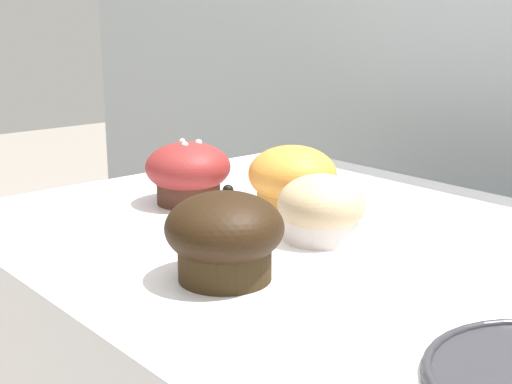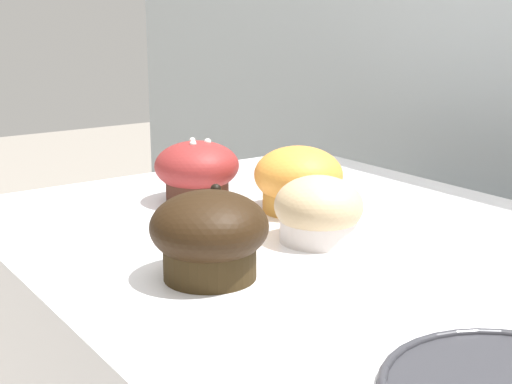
{
  "view_description": "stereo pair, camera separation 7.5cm",
  "coord_description": "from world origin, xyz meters",
  "px_view_note": "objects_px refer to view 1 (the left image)",
  "views": [
    {
      "loc": [
        0.45,
        -0.56,
        1.14
      ],
      "look_at": [
        -0.16,
        -0.04,
        0.93
      ],
      "focal_mm": 50.0,
      "sensor_mm": 36.0,
      "label": 1
    },
    {
      "loc": [
        0.5,
        -0.51,
        1.14
      ],
      "look_at": [
        -0.16,
        -0.04,
        0.93
      ],
      "focal_mm": 50.0,
      "sensor_mm": 36.0,
      "label": 2
    }
  ],
  "objects_px": {
    "muffin_front_center": "(321,210)",
    "muffin_back_right": "(225,236)",
    "muffin_back_left": "(188,172)",
    "muffin_front_left": "(292,179)"
  },
  "relations": [
    {
      "from": "muffin_front_center",
      "to": "muffin_back_right",
      "type": "xyz_separation_m",
      "value": [
        0.03,
        -0.16,
        0.01
      ]
    },
    {
      "from": "muffin_front_center",
      "to": "muffin_back_left",
      "type": "relative_size",
      "value": 0.88
    },
    {
      "from": "muffin_back_left",
      "to": "muffin_front_left",
      "type": "distance_m",
      "value": 0.14
    },
    {
      "from": "muffin_front_center",
      "to": "muffin_back_right",
      "type": "bearing_deg",
      "value": -80.77
    },
    {
      "from": "muffin_front_center",
      "to": "muffin_front_left",
      "type": "height_order",
      "value": "muffin_front_left"
    },
    {
      "from": "muffin_front_left",
      "to": "muffin_back_left",
      "type": "bearing_deg",
      "value": -144.07
    },
    {
      "from": "muffin_front_center",
      "to": "muffin_back_right",
      "type": "distance_m",
      "value": 0.16
    },
    {
      "from": "muffin_back_left",
      "to": "muffin_back_right",
      "type": "bearing_deg",
      "value": -28.3
    },
    {
      "from": "muffin_front_center",
      "to": "muffin_back_right",
      "type": "relative_size",
      "value": 0.87
    },
    {
      "from": "muffin_front_center",
      "to": "muffin_front_left",
      "type": "relative_size",
      "value": 0.87
    }
  ]
}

